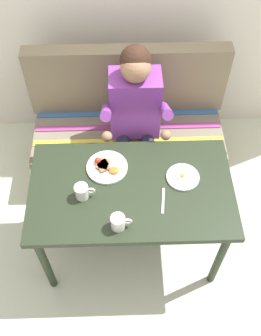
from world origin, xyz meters
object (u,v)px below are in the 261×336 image
coffee_mug (118,222)px  coffee_mug_second (82,191)px  couch (128,134)px  table (131,195)px  plate_eggs (183,177)px  plate_breakfast (106,167)px  person (135,113)px  fork (163,201)px

coffee_mug → coffee_mug_second: coffee_mug is taller
couch → table: bearing=-90.0°
couch → plate_eggs: (0.31, -0.70, 0.41)m
couch → plate_breakfast: (-0.15, -0.62, 0.41)m
table → coffee_mug_second: size_ratio=10.17×
table → person: person is taller
plate_breakfast → table: bearing=-45.1°
couch → coffee_mug_second: size_ratio=12.20×
couch → coffee_mug: (-0.08, -1.01, 0.45)m
couch → plate_eggs: 0.87m
person → coffee_mug_second: size_ratio=10.27×
couch → fork: couch is taller
person → coffee_mug_second: (-0.33, -0.64, 0.04)m
coffee_mug_second → coffee_mug: bearing=-45.0°
plate_eggs → coffee_mug_second: 0.60m
table → plate_breakfast: size_ratio=4.83×
person → fork: size_ratio=7.13×
table → person: size_ratio=0.99×
couch → coffee_mug: couch is taller
coffee_mug_second → fork: bearing=-6.0°
fork → plate_breakfast: bearing=150.0°
table → coffee_mug: size_ratio=10.17×
table → couch: bearing=90.0°
fork → couch: bearing=108.5°
couch → person: (0.05, -0.17, 0.41)m
table → couch: (0.00, 0.76, -0.32)m
person → coffee_mug: bearing=-98.3°
couch → plate_breakfast: couch is taller
plate_eggs → coffee_mug: 0.50m
plate_eggs → coffee_mug_second: bearing=-169.6°
person → plate_eggs: size_ratio=6.18×
plate_eggs → coffee_mug_second: coffee_mug_second is taller
table → fork: size_ratio=7.06×
person → coffee_mug: (-0.12, -0.84, 0.04)m
couch → coffee_mug: size_ratio=12.20×
couch → fork: size_ratio=8.47×
couch → coffee_mug_second: (-0.28, -0.81, 0.45)m
person → coffee_mug: person is taller
coffee_mug_second → fork: coffee_mug_second is taller
person → fork: (0.13, -0.69, -0.01)m
couch → coffee_mug_second: bearing=-109.0°
plate_breakfast → couch: bearing=76.7°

